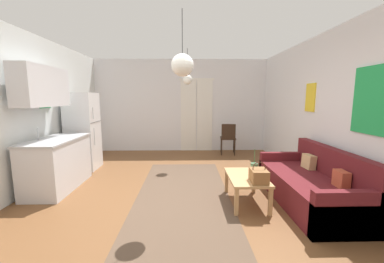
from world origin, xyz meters
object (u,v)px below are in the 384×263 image
Objects in this scene: pendant_lamp_far at (187,80)px; accent_chair at (228,137)px; coffee_table at (246,180)px; refrigerator at (83,131)px; couch at (313,186)px; handbag at (259,176)px; pendant_lamp_near at (182,65)px; bamboo_vase at (254,169)px.

accent_chair is at bearing 38.24° from pendant_lamp_far.
refrigerator is (-3.19, 1.82, 0.48)m from coffee_table.
couch is 2.39× the size of pendant_lamp_far.
handbag is 0.35× the size of pendant_lamp_near.
handbag is 0.17× the size of refrigerator.
bamboo_vase is at bearing 84.30° from handbag.
pendant_lamp_near is (-0.95, -0.24, 1.63)m from coffee_table.
handbag reaches higher than coffee_table.
pendant_lamp_far is (0.08, 2.39, -0.00)m from pendant_lamp_near.
handbag is at bearing -95.70° from bamboo_vase.
refrigerator reaches higher than accent_chair.
pendant_lamp_far is at bearing 88.19° from pendant_lamp_near.
handbag is at bearing -166.09° from couch.
accent_chair is 3.80m from pendant_lamp_near.
couch is 4.91× the size of bamboo_vase.
coffee_table is at bearing -67.86° from pendant_lamp_far.
bamboo_vase is at bearing 32.97° from coffee_table.
pendant_lamp_far is (-1.88, 2.18, 1.73)m from couch.
pendant_lamp_near is at bearing 76.21° from accent_chair.
pendant_lamp_far is at bearing 130.80° from couch.
couch is at bearing -7.83° from bamboo_vase.
coffee_table is 1.90m from pendant_lamp_near.
pendant_lamp_near is 1.04× the size of pendant_lamp_far.
pendant_lamp_near and pendant_lamp_far have the same top height.
pendant_lamp_near is at bearing -163.04° from bamboo_vase.
couch is 3.17m from accent_chair.
pendant_lamp_far reaches higher than bamboo_vase.
pendant_lamp_far reaches higher than accent_chair.
refrigerator is 2.03× the size of pendant_lamp_near.
handbag is at bearing -67.94° from pendant_lamp_far.
bamboo_vase is 0.35m from handbag.
accent_chair is at bearing 87.20° from handbag.
pendant_lamp_near is (-1.05, 0.01, 1.48)m from handbag.
refrigerator is (-3.29, 2.07, 0.33)m from handbag.
coffee_table is at bearing 14.36° from pendant_lamp_near.
handbag is 1.81m from pendant_lamp_near.
bamboo_vase reaches higher than handbag.
couch is 2.62m from pendant_lamp_near.
handbag is 3.30m from accent_chair.
couch is 6.62× the size of handbag.
coffee_table is 2.83m from pendant_lamp_far.
coffee_table is 3.05m from accent_chair.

